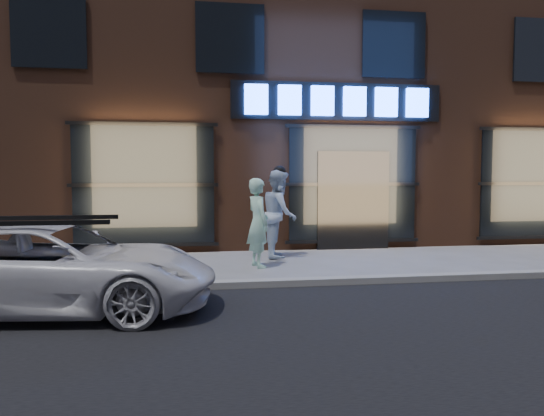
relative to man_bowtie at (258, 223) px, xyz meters
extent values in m
plane|color=slate|center=(2.63, -1.85, -0.89)|extent=(90.00, 90.00, 0.00)
cube|color=gray|center=(2.63, -1.85, -0.83)|extent=(60.00, 0.25, 0.12)
cube|color=#54301E|center=(2.63, 6.15, 4.11)|extent=(30.00, 8.00, 10.00)
cube|color=black|center=(2.23, 2.10, 2.71)|extent=(5.20, 0.06, 0.90)
cube|color=black|center=(2.63, 2.07, 0.31)|extent=(1.80, 0.10, 2.40)
cube|color=#FFBF72|center=(-2.37, 2.13, 0.71)|extent=(3.00, 0.04, 2.60)
cube|color=black|center=(-2.37, 2.09, 0.71)|extent=(3.20, 0.06, 2.80)
cube|color=#FFBF72|center=(2.63, 2.13, 0.71)|extent=(3.00, 0.04, 2.60)
cube|color=black|center=(2.63, 2.09, 0.71)|extent=(3.20, 0.06, 2.80)
cube|color=#FFBF72|center=(7.63, 2.13, 0.71)|extent=(3.00, 0.04, 2.60)
cube|color=black|center=(7.63, 2.09, 0.71)|extent=(3.20, 0.06, 2.80)
cube|color=black|center=(-4.37, 2.09, 4.11)|extent=(1.60, 0.06, 1.60)
cube|color=black|center=(-0.37, 2.09, 4.11)|extent=(1.60, 0.06, 1.60)
cube|color=black|center=(3.63, 2.09, 4.11)|extent=(1.60, 0.06, 1.60)
cube|color=black|center=(7.63, 2.09, 4.11)|extent=(1.60, 0.06, 1.60)
cube|color=#2659FF|center=(0.23, 2.03, 2.71)|extent=(0.55, 0.12, 0.70)
cube|color=#2659FF|center=(1.03, 2.03, 2.71)|extent=(0.55, 0.12, 0.70)
cube|color=#2659FF|center=(1.83, 2.03, 2.71)|extent=(0.55, 0.12, 0.70)
cube|color=#2659FF|center=(2.63, 2.03, 2.71)|extent=(0.55, 0.12, 0.70)
cube|color=#2659FF|center=(3.43, 2.03, 2.71)|extent=(0.55, 0.12, 0.70)
cube|color=#2659FF|center=(4.23, 2.03, 2.71)|extent=(0.55, 0.12, 0.70)
imported|color=#A9DFC8|center=(0.00, 0.00, 0.00)|extent=(0.58, 0.74, 1.78)
imported|color=silver|center=(0.63, 1.12, 0.08)|extent=(0.87, 1.05, 1.95)
imported|color=silver|center=(-3.18, -2.95, -0.28)|extent=(4.56, 2.50, 1.21)
camera|label=1|loc=(-1.37, -10.44, 1.03)|focal=35.00mm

